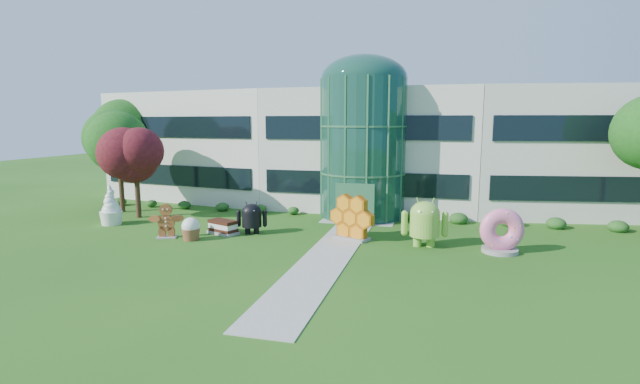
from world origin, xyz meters
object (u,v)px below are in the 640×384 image
(gingerbread, at_px, (166,221))
(android_green, at_px, (425,220))
(android_black, at_px, (252,216))
(donut, at_px, (501,230))

(gingerbread, bearing_deg, android_green, -13.40)
(gingerbread, bearing_deg, android_black, 5.85)
(android_black, bearing_deg, android_green, -15.79)
(android_green, distance_m, android_black, 10.37)
(android_green, xyz_separation_m, android_black, (-10.36, 0.37, -0.40))
(donut, bearing_deg, gingerbread, 173.65)
(android_black, xyz_separation_m, donut, (14.27, -0.56, 0.11))
(android_green, relative_size, gingerbread, 1.34)
(android_green, height_order, android_black, android_green)
(android_green, relative_size, donut, 1.24)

